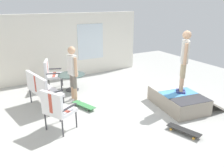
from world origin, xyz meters
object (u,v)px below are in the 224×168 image
at_px(skateboard_spare, 184,130).
at_px(patio_chair_near_house, 51,72).
at_px(patio_table, 72,79).
at_px(person_watching, 73,70).
at_px(person_skater, 184,57).
at_px(skate_ramp, 178,99).
at_px(skateboard_by_bench, 84,105).
at_px(patio_bench, 41,88).
at_px(patio_chair_by_wall, 56,107).

bearing_deg(skateboard_spare, patio_chair_near_house, 23.55).
bearing_deg(patio_table, person_watching, 164.28).
bearing_deg(person_skater, skate_ramp, 86.36).
relative_size(person_watching, skateboard_by_bench, 2.05).
distance_m(patio_bench, skateboard_by_bench, 1.28).
bearing_deg(person_watching, skate_ramp, -126.85).
bearing_deg(patio_bench, patio_table, -53.22).
relative_size(patio_bench, person_skater, 0.77).
distance_m(patio_chair_by_wall, skateboard_by_bench, 1.41).
height_order(patio_bench, skateboard_by_bench, patio_bench).
distance_m(skate_ramp, person_watching, 3.20).
bearing_deg(patio_chair_by_wall, skateboard_by_bench, -49.93).
bearing_deg(person_skater, patio_table, 40.00).
distance_m(patio_bench, patio_table, 1.51).
distance_m(patio_chair_near_house, patio_chair_by_wall, 2.85).
relative_size(patio_bench, skateboard_spare, 1.62).
bearing_deg(person_watching, patio_bench, 91.69).
bearing_deg(person_skater, person_watching, 53.68).
relative_size(skate_ramp, person_watching, 1.09).
distance_m(skate_ramp, patio_chair_by_wall, 3.48).
relative_size(patio_table, skateboard_spare, 1.09).
bearing_deg(patio_bench, skateboard_spare, -139.75).
bearing_deg(patio_chair_by_wall, patio_table, -27.20).
bearing_deg(patio_table, patio_chair_by_wall, 152.80).
bearing_deg(skate_ramp, patio_table, 39.38).
relative_size(patio_chair_near_house, patio_table, 1.13).
bearing_deg(skate_ramp, person_watching, 53.15).
height_order(patio_bench, patio_chair_near_house, same).
height_order(patio_chair_near_house, patio_table, patio_chair_near_house).
xyz_separation_m(person_watching, skateboard_spare, (-2.99, -1.55, -0.90)).
height_order(skateboard_by_bench, skateboard_spare, same).
relative_size(patio_bench, patio_table, 1.48).
bearing_deg(patio_chair_near_house, skateboard_spare, -156.45).
bearing_deg(skate_ramp, skateboard_spare, 140.52).
relative_size(patio_bench, person_watching, 0.79).
xyz_separation_m(person_skater, skateboard_by_bench, (1.26, 2.48, -1.37)).
bearing_deg(patio_chair_near_house, patio_bench, 155.44).
distance_m(patio_bench, person_watching, 1.02).
height_order(patio_bench, patio_chair_by_wall, same).
bearing_deg(skateboard_by_bench, person_watching, 5.26).
height_order(patio_chair_near_house, patio_chair_by_wall, same).
xyz_separation_m(patio_bench, patio_table, (0.90, -1.20, -0.21)).
xyz_separation_m(patio_chair_by_wall, person_watching, (1.45, -0.95, 0.37)).
bearing_deg(skate_ramp, skateboard_by_bench, 62.67).
bearing_deg(person_skater, skateboard_spare, 138.88).
height_order(patio_chair_by_wall, skateboard_by_bench, patio_chair_by_wall).
bearing_deg(person_skater, patio_chair_near_house, 41.88).
height_order(patio_bench, person_watching, person_watching).
distance_m(patio_table, person_skater, 3.72).
height_order(person_watching, skateboard_by_bench, person_watching).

